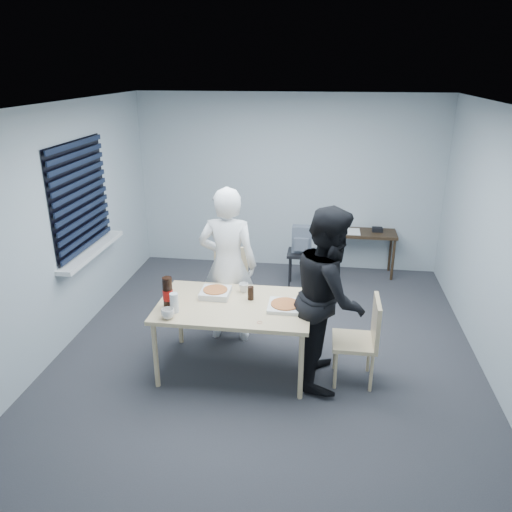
# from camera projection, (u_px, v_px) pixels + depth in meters

# --- Properties ---
(room) EXTENTS (5.00, 5.00, 5.00)m
(room) POSITION_uv_depth(u_px,v_px,m) (83.00, 206.00, 5.72)
(room) COLOR #313137
(room) RESTS_ON ground
(dining_table) EXTENTS (1.51, 0.96, 0.74)m
(dining_table) POSITION_uv_depth(u_px,v_px,m) (234.00, 309.00, 4.96)
(dining_table) COLOR #D5B38D
(dining_table) RESTS_ON ground
(chair_far) EXTENTS (0.42, 0.42, 0.89)m
(chair_far) POSITION_uv_depth(u_px,v_px,m) (230.00, 279.00, 6.08)
(chair_far) COLOR #D5B38D
(chair_far) RESTS_ON ground
(chair_right) EXTENTS (0.42, 0.42, 0.89)m
(chair_right) POSITION_uv_depth(u_px,v_px,m) (364.00, 335.00, 4.81)
(chair_right) COLOR #D5B38D
(chair_right) RESTS_ON ground
(person_white) EXTENTS (0.65, 0.42, 1.77)m
(person_white) POSITION_uv_depth(u_px,v_px,m) (228.00, 265.00, 5.49)
(person_white) COLOR white
(person_white) RESTS_ON ground
(person_black) EXTENTS (0.47, 0.86, 1.77)m
(person_black) POSITION_uv_depth(u_px,v_px,m) (329.00, 296.00, 4.76)
(person_black) COLOR black
(person_black) RESTS_ON ground
(side_table) EXTENTS (0.99, 0.44, 0.66)m
(side_table) POSITION_uv_depth(u_px,v_px,m) (362.00, 237.00, 7.34)
(side_table) COLOR #312215
(side_table) RESTS_ON ground
(stool) EXTENTS (0.38, 0.38, 0.53)m
(stool) POSITION_uv_depth(u_px,v_px,m) (301.00, 259.00, 6.95)
(stool) COLOR black
(stool) RESTS_ON ground
(backpack) EXTENTS (0.27, 0.20, 0.38)m
(backpack) POSITION_uv_depth(u_px,v_px,m) (302.00, 240.00, 6.83)
(backpack) COLOR slate
(backpack) RESTS_ON stool
(pizza_box_a) EXTENTS (0.29, 0.29, 0.07)m
(pizza_box_a) POSITION_uv_depth(u_px,v_px,m) (215.00, 292.00, 5.10)
(pizza_box_a) COLOR silver
(pizza_box_a) RESTS_ON dining_table
(pizza_box_b) EXTENTS (0.33, 0.33, 0.05)m
(pizza_box_b) POSITION_uv_depth(u_px,v_px,m) (285.00, 306.00, 4.86)
(pizza_box_b) COLOR silver
(pizza_box_b) RESTS_ON dining_table
(mug_a) EXTENTS (0.17, 0.17, 0.10)m
(mug_a) POSITION_uv_depth(u_px,v_px,m) (168.00, 314.00, 4.64)
(mug_a) COLOR silver
(mug_a) RESTS_ON dining_table
(mug_b) EXTENTS (0.10, 0.10, 0.09)m
(mug_b) POSITION_uv_depth(u_px,v_px,m) (244.00, 288.00, 5.19)
(mug_b) COLOR silver
(mug_b) RESTS_ON dining_table
(cola_glass) EXTENTS (0.08, 0.08, 0.14)m
(cola_glass) POSITION_uv_depth(u_px,v_px,m) (251.00, 293.00, 5.01)
(cola_glass) COLOR black
(cola_glass) RESTS_ON dining_table
(soda_bottle) EXTENTS (0.10, 0.10, 0.32)m
(soda_bottle) POSITION_uv_depth(u_px,v_px,m) (168.00, 293.00, 4.81)
(soda_bottle) COLOR black
(soda_bottle) RESTS_ON dining_table
(plastic_cups) EXTENTS (0.11, 0.11, 0.19)m
(plastic_cups) POSITION_uv_depth(u_px,v_px,m) (174.00, 303.00, 4.74)
(plastic_cups) COLOR silver
(plastic_cups) RESTS_ON dining_table
(rubber_band) EXTENTS (0.06, 0.06, 0.00)m
(rubber_band) POSITION_uv_depth(u_px,v_px,m) (260.00, 323.00, 4.58)
(rubber_band) COLOR red
(rubber_band) RESTS_ON dining_table
(papers) EXTENTS (0.30, 0.37, 0.01)m
(papers) POSITION_uv_depth(u_px,v_px,m) (352.00, 231.00, 7.31)
(papers) COLOR white
(papers) RESTS_ON side_table
(black_box) EXTENTS (0.16, 0.12, 0.06)m
(black_box) POSITION_uv_depth(u_px,v_px,m) (377.00, 230.00, 7.30)
(black_box) COLOR black
(black_box) RESTS_ON side_table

